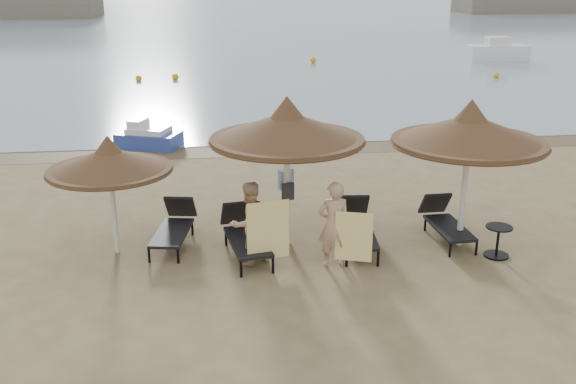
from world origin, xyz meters
name	(u,v)px	position (x,y,z in m)	size (l,w,h in m)	color
ground	(268,278)	(0.00, 0.00, 0.00)	(160.00, 160.00, 0.00)	#8B7A53
sea	(214,15)	(0.00, 80.00, 0.01)	(200.00, 140.00, 0.03)	#718E9E
wet_sand_strip	(242,150)	(0.00, 9.40, 0.00)	(200.00, 1.60, 0.01)	brown
palapa_left	(109,160)	(-3.03, 1.61, 2.01)	(2.54, 2.54, 2.52)	silver
palapa_center	(287,128)	(0.58, 1.64, 2.57)	(3.26, 3.26, 3.23)	silver
palapa_right	(469,130)	(4.27, 1.11, 2.53)	(3.21, 3.21, 3.18)	silver
lounger_far_left	(175,225)	(-1.84, 1.99, 0.40)	(0.99, 2.05, 0.88)	black
lounger_near_left	(245,233)	(-0.36, 1.29, 0.43)	(1.01, 2.20, 0.95)	black
lounger_near_right	(356,226)	(2.04, 1.42, 0.42)	(0.90, 2.16, 0.94)	black
lounger_far_right	(445,221)	(4.09, 1.56, 0.39)	(0.70, 1.94, 0.86)	black
side_table	(498,242)	(4.81, 0.44, 0.31)	(0.55, 0.55, 0.66)	black
person_left	(249,217)	(-0.29, 0.74, 1.00)	(0.92, 0.60, 2.00)	tan
person_right	(334,218)	(1.36, 0.41, 1.03)	(0.95, 0.61, 2.06)	tan
towel_left	(268,231)	(0.06, 0.39, 0.83)	(0.85, 0.20, 1.21)	yellow
towel_right	(354,237)	(1.71, 0.16, 0.71)	(0.70, 0.24, 1.02)	yellow
bag_patterned	(286,179)	(0.58, 1.82, 1.41)	(0.35, 0.24, 0.43)	white
bag_dark	(288,192)	(0.58, 1.48, 1.24)	(0.27, 0.18, 0.37)	#232428
pedal_boat	(148,137)	(-3.08, 10.23, 0.35)	(2.31, 1.83, 0.94)	#2D4499
buoy_left	(139,78)	(-4.74, 24.14, 0.17)	(0.34, 0.34, 0.34)	gold
buoy_mid	(313,60)	(5.72, 30.19, 0.20)	(0.40, 0.40, 0.40)	gold
buoy_right	(496,75)	(14.85, 22.91, 0.16)	(0.32, 0.32, 0.32)	gold
buoy_extra	(175,77)	(-2.80, 24.32, 0.18)	(0.36, 0.36, 0.36)	gold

